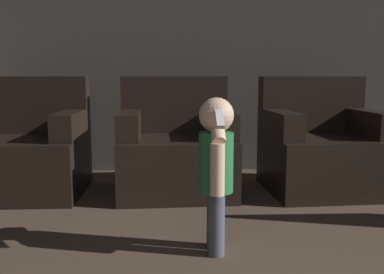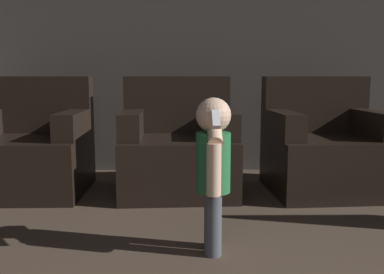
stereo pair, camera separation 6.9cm
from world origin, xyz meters
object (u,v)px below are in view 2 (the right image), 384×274
at_px(armchair_middle, 178,151).
at_px(person_toddler, 213,163).
at_px(armchair_left, 30,151).
at_px(armchair_right, 325,150).

relative_size(armchair_middle, person_toddler, 1.13).
xyz_separation_m(armchair_left, armchair_middle, (1.16, -0.00, 0.00)).
xyz_separation_m(armchair_left, armchair_right, (2.32, -0.00, 0.00)).
bearing_deg(armchair_middle, armchair_left, 177.25).
bearing_deg(armchair_left, person_toddler, -41.91).
relative_size(armchair_middle, armchair_right, 0.98).
distance_m(armchair_left, armchair_middle, 1.16).
distance_m(armchair_left, armchair_right, 2.32).
distance_m(armchair_middle, person_toddler, 1.22).
bearing_deg(armchair_middle, person_toddler, -83.09).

